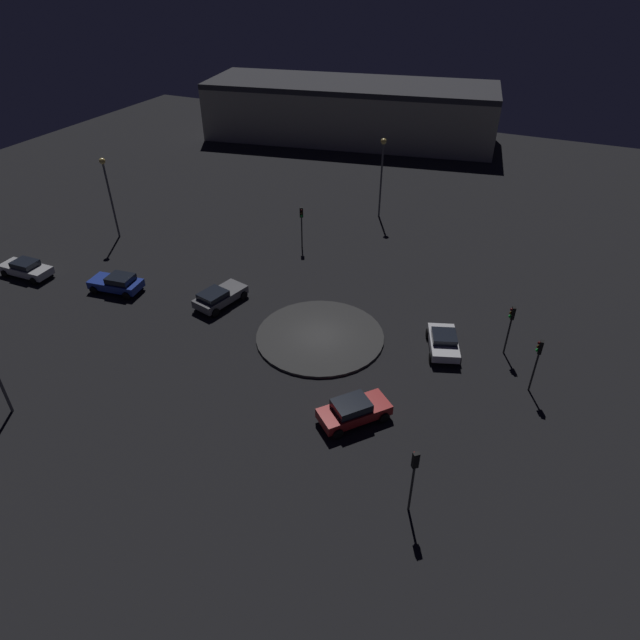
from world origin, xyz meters
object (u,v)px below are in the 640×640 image
object	(u,v)px
car_blue	(117,283)
streetlamp_south	(108,185)
car_silver	(26,268)
car_grey	(219,296)
traffic_light_northeast	(414,470)
car_white	(443,342)
traffic_light_north	(538,356)
streetlamp_west	(382,165)
store_building	(350,111)
traffic_light_north_near	(511,321)
car_red	(354,410)
traffic_light_southwest	(302,219)

from	to	relation	value
car_blue	streetlamp_south	distance (m)	11.19
car_silver	car_grey	xyz separation A→B (m)	(-2.83, 17.14, 0.02)
car_grey	traffic_light_northeast	world-z (taller)	traffic_light_northeast
car_white	car_grey	world-z (taller)	car_grey
car_blue	streetlamp_south	xyz separation A→B (m)	(-7.82, -6.73, 4.33)
car_grey	traffic_light_north	world-z (taller)	traffic_light_north
streetlamp_west	store_building	xyz separation A→B (m)	(-24.23, -12.79, -1.60)
car_grey	traffic_light_north_near	size ratio (longest dim) A/B	1.22
car_silver	streetlamp_south	xyz separation A→B (m)	(-9.02, 1.88, 4.36)
car_grey	traffic_light_northeast	size ratio (longest dim) A/B	1.12
car_grey	store_building	world-z (taller)	store_building
streetlamp_west	car_red	bearing A→B (deg)	16.14
car_grey	traffic_light_north	bearing A→B (deg)	-78.15
car_red	streetlamp_south	size ratio (longest dim) A/B	0.57
car_grey	store_building	distance (m)	45.64
car_blue	car_silver	bearing A→B (deg)	0.63
car_red	store_building	xyz separation A→B (m)	(-52.37, -20.94, 2.98)
car_white	car_red	distance (m)	9.32
streetlamp_west	car_white	bearing A→B (deg)	30.25
traffic_light_southwest	store_building	bearing A→B (deg)	163.49
traffic_light_north_near	streetlamp_south	xyz separation A→B (m)	(-3.43, -36.20, 2.43)
traffic_light_north_near	traffic_light_northeast	xyz separation A→B (m)	(14.73, -2.33, 0.23)
car_white	car_blue	size ratio (longest dim) A/B	0.97
car_blue	traffic_light_north	distance (m)	31.57
traffic_light_north	traffic_light_north_near	world-z (taller)	traffic_light_north
streetlamp_south	streetlamp_west	world-z (taller)	streetlamp_west
traffic_light_north	traffic_light_southwest	size ratio (longest dim) A/B	0.99
traffic_light_southwest	store_building	size ratio (longest dim) A/B	0.09
car_silver	streetlamp_south	bearing A→B (deg)	76.60
streetlamp_west	traffic_light_northeast	bearing A→B (deg)	21.42
traffic_light_southwest	streetlamp_south	world-z (taller)	streetlamp_south
streetlamp_west	traffic_light_north	bearing A→B (deg)	39.02
car_white	car_silver	xyz separation A→B (m)	(4.22, -34.21, 0.02)
traffic_light_northeast	store_building	xyz separation A→B (m)	(-56.97, -25.64, 0.86)
car_white	car_red	size ratio (longest dim) A/B	0.97
traffic_light_north	car_silver	bearing A→B (deg)	2.25
traffic_light_northeast	store_building	world-z (taller)	store_building
car_red	streetlamp_west	bearing A→B (deg)	-123.22
car_white	traffic_light_northeast	world-z (taller)	traffic_light_northeast
store_building	traffic_light_northeast	bearing A→B (deg)	104.03
car_red	traffic_light_north_near	distance (m)	12.48
traffic_light_north	traffic_light_southwest	world-z (taller)	traffic_light_southwest
traffic_light_northeast	car_grey	bearing A→B (deg)	16.15
streetlamp_west	car_grey	bearing A→B (deg)	-15.53
traffic_light_north_near	streetlamp_west	world-z (taller)	streetlamp_west
streetlamp_south	streetlamp_west	bearing A→B (deg)	124.74
streetlamp_south	car_silver	bearing A→B (deg)	-11.80
car_silver	car_white	bearing A→B (deg)	5.43
traffic_light_north	streetlamp_south	xyz separation A→B (m)	(-6.64, -38.21, 2.35)
car_red	traffic_light_north_near	bearing A→B (deg)	-174.12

